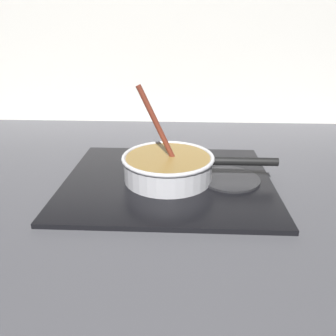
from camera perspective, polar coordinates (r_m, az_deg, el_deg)
name	(u,v)px	position (r m, az deg, el deg)	size (l,w,h in m)	color
ground	(115,217)	(0.80, -9.15, -8.44)	(2.40, 1.60, 0.04)	#4C4C51
backsplash_wall	(147,58)	(1.46, -3.67, 18.61)	(2.40, 0.02, 0.55)	silver
hob_plate	(168,180)	(0.90, 0.00, -2.19)	(0.56, 0.48, 0.01)	black
burner_ring	(168,177)	(0.90, 0.00, -1.61)	(0.20, 0.20, 0.01)	#592D0C
spare_burner	(230,179)	(0.91, 10.68, -1.85)	(0.16, 0.16, 0.01)	#262628
cooking_pan	(169,166)	(0.89, 0.13, 0.33)	(0.42, 0.25, 0.25)	silver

